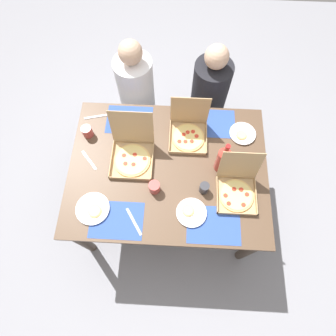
{
  "coord_description": "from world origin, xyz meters",
  "views": [
    {
      "loc": [
        0.04,
        -0.83,
        2.64
      ],
      "look_at": [
        0.0,
        0.0,
        0.77
      ],
      "focal_mm": 29.91,
      "sensor_mm": 36.0,
      "label": 1
    }
  ],
  "objects_px": {
    "pizza_box_corner_right": "(132,153)",
    "diner_left_seat": "(138,98)",
    "plate_far_right": "(191,212)",
    "diner_right_seat": "(208,101)",
    "cup_clear_right": "(87,131)",
    "cup_dark": "(154,187)",
    "pizza_box_corner_left": "(188,131)",
    "cup_clear_left": "(204,188)",
    "soda_bottle": "(223,159)",
    "plate_near_right": "(93,209)",
    "pizza_box_center": "(237,189)",
    "plate_middle": "(242,134)"
  },
  "relations": [
    {
      "from": "soda_bottle",
      "to": "cup_dark",
      "type": "height_order",
      "value": "soda_bottle"
    },
    {
      "from": "soda_bottle",
      "to": "plate_near_right",
      "type": "bearing_deg",
      "value": -157.42
    },
    {
      "from": "plate_near_right",
      "to": "cup_clear_left",
      "type": "bearing_deg",
      "value": 13.34
    },
    {
      "from": "plate_near_right",
      "to": "pizza_box_corner_left",
      "type": "bearing_deg",
      "value": 44.4
    },
    {
      "from": "pizza_box_corner_right",
      "to": "pizza_box_center",
      "type": "height_order",
      "value": "pizza_box_corner_right"
    },
    {
      "from": "pizza_box_center",
      "to": "soda_bottle",
      "type": "relative_size",
      "value": 1.0
    },
    {
      "from": "pizza_box_center",
      "to": "diner_right_seat",
      "type": "xyz_separation_m",
      "value": [
        -0.16,
        0.97,
        -0.3
      ]
    },
    {
      "from": "pizza_box_corner_right",
      "to": "diner_left_seat",
      "type": "xyz_separation_m",
      "value": [
        -0.06,
        0.73,
        -0.3
      ]
    },
    {
      "from": "plate_near_right",
      "to": "cup_clear_left",
      "type": "distance_m",
      "value": 0.78
    },
    {
      "from": "pizza_box_corner_left",
      "to": "plate_near_right",
      "type": "bearing_deg",
      "value": -135.6
    },
    {
      "from": "pizza_box_center",
      "to": "cup_dark",
      "type": "xyz_separation_m",
      "value": [
        -0.57,
        -0.02,
        -0.0
      ]
    },
    {
      "from": "plate_far_right",
      "to": "cup_clear_left",
      "type": "relative_size",
      "value": 2.39
    },
    {
      "from": "plate_middle",
      "to": "pizza_box_corner_right",
      "type": "bearing_deg",
      "value": -164.51
    },
    {
      "from": "plate_far_right",
      "to": "diner_right_seat",
      "type": "relative_size",
      "value": 0.18
    },
    {
      "from": "plate_middle",
      "to": "pizza_box_center",
      "type": "bearing_deg",
      "value": -98.89
    },
    {
      "from": "pizza_box_corner_right",
      "to": "plate_far_right",
      "type": "xyz_separation_m",
      "value": [
        0.44,
        -0.41,
        -0.04
      ]
    },
    {
      "from": "pizza_box_corner_left",
      "to": "plate_far_right",
      "type": "bearing_deg",
      "value": -86.88
    },
    {
      "from": "plate_far_right",
      "to": "plate_near_right",
      "type": "bearing_deg",
      "value": -179.18
    },
    {
      "from": "pizza_box_corner_left",
      "to": "cup_clear_right",
      "type": "relative_size",
      "value": 3.62
    },
    {
      "from": "plate_middle",
      "to": "plate_near_right",
      "type": "height_order",
      "value": "same"
    },
    {
      "from": "cup_clear_right",
      "to": "cup_clear_left",
      "type": "bearing_deg",
      "value": -24.78
    },
    {
      "from": "pizza_box_corner_right",
      "to": "diner_left_seat",
      "type": "relative_size",
      "value": 0.31
    },
    {
      "from": "plate_near_right",
      "to": "cup_clear_right",
      "type": "xyz_separation_m",
      "value": [
        -0.13,
        0.59,
        0.03
      ]
    },
    {
      "from": "plate_middle",
      "to": "plate_near_right",
      "type": "distance_m",
      "value": 1.24
    },
    {
      "from": "plate_far_right",
      "to": "cup_dark",
      "type": "relative_size",
      "value": 2.3
    },
    {
      "from": "plate_far_right",
      "to": "diner_left_seat",
      "type": "distance_m",
      "value": 1.27
    },
    {
      "from": "plate_near_right",
      "to": "diner_left_seat",
      "type": "xyz_separation_m",
      "value": [
        0.17,
        1.15,
        -0.26
      ]
    },
    {
      "from": "soda_bottle",
      "to": "cup_dark",
      "type": "distance_m",
      "value": 0.51
    },
    {
      "from": "pizza_box_corner_right",
      "to": "diner_right_seat",
      "type": "relative_size",
      "value": 0.31
    },
    {
      "from": "cup_dark",
      "to": "diner_right_seat",
      "type": "bearing_deg",
      "value": 67.21
    },
    {
      "from": "plate_far_right",
      "to": "cup_clear_left",
      "type": "height_order",
      "value": "cup_clear_left"
    },
    {
      "from": "pizza_box_corner_right",
      "to": "cup_clear_right",
      "type": "distance_m",
      "value": 0.4
    },
    {
      "from": "pizza_box_corner_left",
      "to": "diner_right_seat",
      "type": "relative_size",
      "value": 0.28
    },
    {
      "from": "pizza_box_corner_right",
      "to": "diner_right_seat",
      "type": "bearing_deg",
      "value": 50.77
    },
    {
      "from": "plate_far_right",
      "to": "diner_right_seat",
      "type": "bearing_deg",
      "value": 82.33
    },
    {
      "from": "pizza_box_center",
      "to": "diner_right_seat",
      "type": "relative_size",
      "value": 0.28
    },
    {
      "from": "diner_right_seat",
      "to": "pizza_box_corner_left",
      "type": "bearing_deg",
      "value": -109.63
    },
    {
      "from": "pizza_box_corner_right",
      "to": "diner_left_seat",
      "type": "height_order",
      "value": "diner_left_seat"
    },
    {
      "from": "cup_clear_left",
      "to": "diner_right_seat",
      "type": "height_order",
      "value": "diner_right_seat"
    },
    {
      "from": "soda_bottle",
      "to": "cup_clear_left",
      "type": "xyz_separation_m",
      "value": [
        -0.12,
        -0.18,
        -0.09
      ]
    },
    {
      "from": "plate_middle",
      "to": "diner_left_seat",
      "type": "relative_size",
      "value": 0.17
    },
    {
      "from": "pizza_box_corner_right",
      "to": "pizza_box_center",
      "type": "xyz_separation_m",
      "value": [
        0.75,
        -0.24,
        -0.0
      ]
    },
    {
      "from": "soda_bottle",
      "to": "cup_clear_right",
      "type": "distance_m",
      "value": 1.03
    },
    {
      "from": "soda_bottle",
      "to": "plate_middle",
      "type": "bearing_deg",
      "value": 57.76
    },
    {
      "from": "pizza_box_corner_right",
      "to": "cup_dark",
      "type": "distance_m",
      "value": 0.31
    },
    {
      "from": "cup_clear_left",
      "to": "plate_middle",
      "type": "bearing_deg",
      "value": 57.52
    },
    {
      "from": "cup_dark",
      "to": "pizza_box_corner_left",
      "type": "bearing_deg",
      "value": 63.77
    },
    {
      "from": "cup_dark",
      "to": "diner_left_seat",
      "type": "xyz_separation_m",
      "value": [
        -0.24,
        0.98,
        -0.3
      ]
    },
    {
      "from": "pizza_box_corner_right",
      "to": "soda_bottle",
      "type": "height_order",
      "value": "pizza_box_corner_right"
    },
    {
      "from": "cup_clear_left",
      "to": "diner_left_seat",
      "type": "xyz_separation_m",
      "value": [
        -0.59,
        0.97,
        -0.29
      ]
    }
  ]
}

